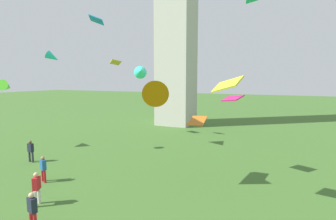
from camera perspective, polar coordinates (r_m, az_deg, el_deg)
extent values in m
cylinder|color=silver|center=(15.97, -27.33, -17.18)|extent=(0.16, 0.16, 0.88)
cylinder|color=silver|center=(16.30, -26.74, -16.64)|extent=(0.16, 0.16, 0.88)
cube|color=red|center=(15.84, -27.19, -14.29)|extent=(0.47, 0.55, 0.70)
sphere|color=#D8AD84|center=(15.68, -27.29, -12.66)|extent=(0.26, 0.26, 0.26)
cylinder|color=red|center=(14.10, -28.13, -20.64)|extent=(0.16, 0.16, 0.84)
cube|color=#1E2333|center=(13.62, -27.97, -18.13)|extent=(0.50, 0.36, 0.66)
sphere|color=#D8AD84|center=(13.44, -28.08, -16.37)|extent=(0.24, 0.24, 0.24)
cylinder|color=red|center=(19.43, -26.10, -12.84)|extent=(0.16, 0.16, 0.83)
cylinder|color=red|center=(19.09, -25.70, -13.17)|extent=(0.16, 0.16, 0.83)
cube|color=#235693|center=(19.03, -26.02, -10.89)|extent=(0.51, 0.40, 0.66)
sphere|color=#A37556|center=(18.90, -26.10, -9.58)|extent=(0.24, 0.24, 0.24)
cylinder|color=#2D3338|center=(24.20, -28.41, -9.08)|extent=(0.16, 0.16, 0.87)
cylinder|color=#2D3338|center=(23.88, -27.86, -9.25)|extent=(0.16, 0.16, 0.87)
cube|color=#1E2333|center=(23.84, -28.24, -7.37)|extent=(0.48, 0.29, 0.68)
sphere|color=brown|center=(23.74, -28.31, -6.27)|extent=(0.25, 0.25, 0.25)
cube|color=gold|center=(30.86, -11.61, 10.33)|extent=(1.90, 1.80, 0.62)
cone|color=#58D92D|center=(28.89, -32.25, 4.43)|extent=(1.73, 1.98, 1.36)
cube|color=#BC661C|center=(16.51, 6.56, -2.39)|extent=(1.09, 1.49, 0.46)
cube|color=yellow|center=(13.19, 13.03, 5.56)|extent=(1.59, 1.46, 0.90)
cone|color=#20CEB6|center=(24.79, -24.21, 10.64)|extent=(1.46, 1.27, 1.15)
cone|color=#B76B05|center=(15.52, -2.71, 4.56)|extent=(2.43, 2.83, 1.92)
cone|color=#33F0CA|center=(24.72, -6.13, 8.53)|extent=(2.03, 2.22, 1.39)
cube|color=#1E7FD2|center=(30.01, -15.65, 18.72)|extent=(1.85, 1.37, 1.04)
cube|color=#B91B66|center=(18.08, 14.16, 2.56)|extent=(1.60, 1.48, 0.51)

